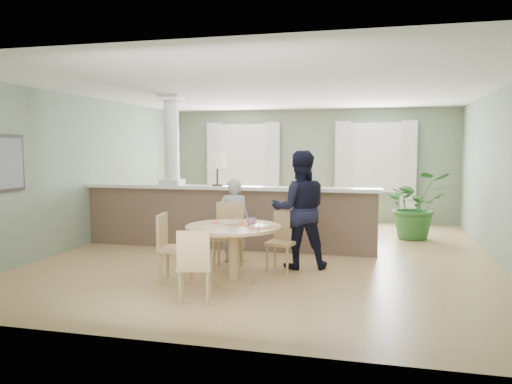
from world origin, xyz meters
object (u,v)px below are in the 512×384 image
(chair_near, at_px, (194,263))
(man_person, at_px, (300,209))
(child_person, at_px, (234,220))
(chair_side, at_px, (170,244))
(dining_table, at_px, (234,237))
(houseplant, at_px, (415,205))
(sofa, at_px, (248,212))
(chair_far_boy, at_px, (229,232))
(chair_far_man, at_px, (283,238))

(chair_near, bearing_deg, man_person, -129.60)
(child_person, xyz_separation_m, man_person, (1.04, -0.08, 0.21))
(chair_side, distance_m, child_person, 1.36)
(dining_table, bearing_deg, houseplant, 57.24)
(houseplant, distance_m, chair_side, 5.27)
(sofa, height_order, chair_near, chair_near)
(sofa, relative_size, dining_table, 2.21)
(dining_table, xyz_separation_m, chair_side, (-0.85, -0.13, -0.11))
(houseplant, height_order, man_person, man_person)
(chair_near, xyz_separation_m, chair_side, (-0.65, 0.83, 0.03))
(houseplant, bearing_deg, chair_side, -129.78)
(dining_table, relative_size, chair_side, 1.39)
(houseplant, bearing_deg, man_person, -122.29)
(chair_far_boy, bearing_deg, chair_near, -93.39)
(chair_far_boy, relative_size, chair_far_man, 1.14)
(chair_far_boy, height_order, man_person, man_person)
(chair_side, height_order, child_person, child_person)
(houseplant, bearing_deg, chair_near, -119.11)
(dining_table, distance_m, child_person, 1.17)
(houseplant, xyz_separation_m, chair_side, (-3.37, -4.05, -0.16))
(sofa, bearing_deg, chair_near, -95.24)
(chair_side, bearing_deg, chair_far_man, -62.04)
(sofa, xyz_separation_m, child_person, (0.54, -2.85, 0.25))
(chair_far_boy, height_order, child_person, child_person)
(chair_far_boy, distance_m, child_person, 0.38)
(chair_near, distance_m, chair_side, 1.06)
(chair_far_boy, bearing_deg, chair_side, -128.49)
(sofa, relative_size, chair_far_boy, 2.88)
(man_person, bearing_deg, houseplant, -137.52)
(chair_far_boy, relative_size, man_person, 0.56)
(houseplant, distance_m, child_person, 4.00)
(chair_far_man, bearing_deg, sofa, 124.20)
(sofa, bearing_deg, houseplant, -13.98)
(chair_far_man, height_order, child_person, child_person)
(chair_far_man, distance_m, child_person, 0.90)
(man_person, bearing_deg, chair_side, 21.72)
(sofa, relative_size, houseplant, 2.10)
(chair_near, relative_size, child_person, 0.65)
(houseplant, height_order, chair_side, houseplant)
(chair_far_man, height_order, chair_near, chair_near)
(dining_table, xyz_separation_m, chair_far_boy, (-0.30, 0.76, -0.07))
(dining_table, distance_m, chair_side, 0.86)
(chair_side, bearing_deg, houseplant, -46.87)
(houseplant, distance_m, chair_near, 5.58)
(houseplant, height_order, dining_table, houseplant)
(sofa, bearing_deg, chair_far_man, -79.70)
(dining_table, distance_m, chair_near, 0.98)
(child_person, bearing_deg, houseplant, -143.67)
(sofa, xyz_separation_m, houseplant, (3.40, -0.05, 0.25))
(chair_near, bearing_deg, chair_far_man, -126.64)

